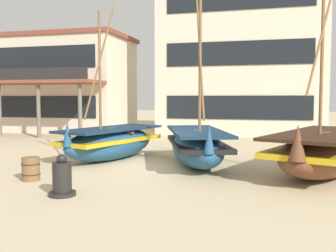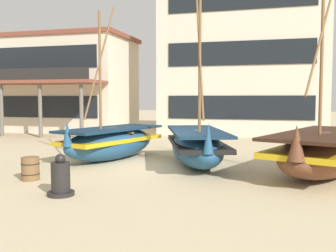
{
  "view_description": "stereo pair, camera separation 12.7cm",
  "coord_description": "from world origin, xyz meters",
  "px_view_note": "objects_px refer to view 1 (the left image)",
  "views": [
    {
      "loc": [
        3.67,
        -12.93,
        2.46
      ],
      "look_at": [
        0.0,
        1.0,
        1.4
      ],
      "focal_mm": 40.96,
      "sensor_mm": 36.0,
      "label": 1
    },
    {
      "loc": [
        3.79,
        -12.9,
        2.46
      ],
      "look_at": [
        0.0,
        1.0,
        1.4
      ],
      "focal_mm": 40.96,
      "sensor_mm": 36.0,
      "label": 2
    }
  ],
  "objects_px": {
    "fishing_boat_near_left": "(111,142)",
    "harbor_building_annex": "(62,84)",
    "fishing_boat_far_right": "(197,146)",
    "capstan_winch": "(62,179)",
    "fishing_boat_centre_large": "(325,151)",
    "harbor_building_main": "(241,57)",
    "wooden_barrel": "(31,169)"
  },
  "relations": [
    {
      "from": "fishing_boat_near_left",
      "to": "harbor_building_annex",
      "type": "bearing_deg",
      "value": 127.13
    },
    {
      "from": "fishing_boat_near_left",
      "to": "fishing_boat_far_right",
      "type": "xyz_separation_m",
      "value": [
        3.56,
        -0.45,
        0.01
      ]
    },
    {
      "from": "fishing_boat_near_left",
      "to": "capstan_winch",
      "type": "relative_size",
      "value": 5.7
    },
    {
      "from": "fishing_boat_centre_large",
      "to": "fishing_boat_far_right",
      "type": "height_order",
      "value": "fishing_boat_centre_large"
    },
    {
      "from": "fishing_boat_near_left",
      "to": "capstan_winch",
      "type": "distance_m",
      "value": 5.63
    },
    {
      "from": "fishing_boat_centre_large",
      "to": "harbor_building_main",
      "type": "relative_size",
      "value": 0.57
    },
    {
      "from": "fishing_boat_near_left",
      "to": "harbor_building_main",
      "type": "relative_size",
      "value": 0.54
    },
    {
      "from": "fishing_boat_centre_large",
      "to": "harbor_building_annex",
      "type": "xyz_separation_m",
      "value": [
        -16.93,
        12.97,
        2.76
      ]
    },
    {
      "from": "fishing_boat_centre_large",
      "to": "harbor_building_main",
      "type": "height_order",
      "value": "harbor_building_main"
    },
    {
      "from": "fishing_boat_far_right",
      "to": "harbor_building_main",
      "type": "height_order",
      "value": "harbor_building_main"
    },
    {
      "from": "fishing_boat_centre_large",
      "to": "wooden_barrel",
      "type": "height_order",
      "value": "fishing_boat_centre_large"
    },
    {
      "from": "fishing_boat_far_right",
      "to": "wooden_barrel",
      "type": "bearing_deg",
      "value": -139.43
    },
    {
      "from": "capstan_winch",
      "to": "fishing_boat_centre_large",
      "type": "bearing_deg",
      "value": 33.97
    },
    {
      "from": "fishing_boat_centre_large",
      "to": "capstan_winch",
      "type": "height_order",
      "value": "fishing_boat_centre_large"
    },
    {
      "from": "capstan_winch",
      "to": "harbor_building_main",
      "type": "relative_size",
      "value": 0.09
    },
    {
      "from": "capstan_winch",
      "to": "harbor_building_main",
      "type": "bearing_deg",
      "value": 80.55
    },
    {
      "from": "wooden_barrel",
      "to": "fishing_boat_near_left",
      "type": "bearing_deg",
      "value": 79.48
    },
    {
      "from": "fishing_boat_near_left",
      "to": "capstan_winch",
      "type": "height_order",
      "value": "fishing_boat_near_left"
    },
    {
      "from": "fishing_boat_far_right",
      "to": "wooden_barrel",
      "type": "distance_m",
      "value": 5.72
    },
    {
      "from": "wooden_barrel",
      "to": "harbor_building_annex",
      "type": "height_order",
      "value": "harbor_building_annex"
    },
    {
      "from": "fishing_boat_far_right",
      "to": "wooden_barrel",
      "type": "height_order",
      "value": "fishing_boat_far_right"
    },
    {
      "from": "wooden_barrel",
      "to": "harbor_building_annex",
      "type": "xyz_separation_m",
      "value": [
        -8.32,
        16.17,
        3.17
      ]
    },
    {
      "from": "capstan_winch",
      "to": "harbor_building_main",
      "type": "xyz_separation_m",
      "value": [
        3.06,
        18.38,
        4.81
      ]
    },
    {
      "from": "capstan_winch",
      "to": "harbor_building_annex",
      "type": "xyz_separation_m",
      "value": [
        -10.15,
        17.53,
        3.09
      ]
    },
    {
      "from": "fishing_boat_near_left",
      "to": "fishing_boat_far_right",
      "type": "relative_size",
      "value": 0.99
    },
    {
      "from": "fishing_boat_centre_large",
      "to": "fishing_boat_far_right",
      "type": "xyz_separation_m",
      "value": [
        -4.27,
        0.51,
        -0.03
      ]
    },
    {
      "from": "harbor_building_annex",
      "to": "fishing_boat_near_left",
      "type": "bearing_deg",
      "value": -52.87
    },
    {
      "from": "fishing_boat_centre_large",
      "to": "harbor_building_annex",
      "type": "distance_m",
      "value": 21.5
    },
    {
      "from": "fishing_boat_far_right",
      "to": "fishing_boat_near_left",
      "type": "bearing_deg",
      "value": 172.77
    },
    {
      "from": "fishing_boat_far_right",
      "to": "wooden_barrel",
      "type": "relative_size",
      "value": 8.76
    },
    {
      "from": "fishing_boat_near_left",
      "to": "capstan_winch",
      "type": "xyz_separation_m",
      "value": [
        1.06,
        -5.52,
        -0.29
      ]
    },
    {
      "from": "wooden_barrel",
      "to": "harbor_building_annex",
      "type": "relative_size",
      "value": 0.07
    }
  ]
}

